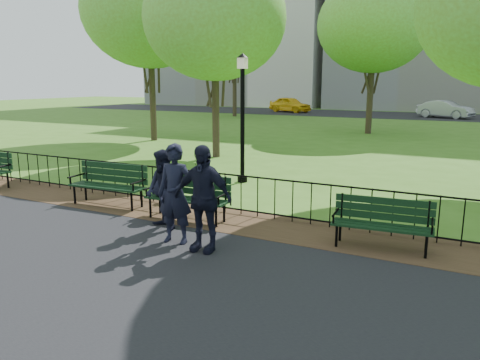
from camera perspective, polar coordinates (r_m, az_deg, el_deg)
The scene contains 18 objects.
ground at distance 9.00m, azimuth -9.22°, elevation -6.90°, with size 120.00×120.00×0.00m, color #3E6B1C.
asphalt_path at distance 6.81m, azimuth -27.07°, elevation -14.49°, with size 60.00×9.20×0.01m, color black.
dirt_strip at distance 10.18m, azimuth -4.18°, elevation -4.46°, with size 60.00×1.60×0.01m, color #322414.
far_street at distance 42.21m, azimuth 20.59°, elevation 7.34°, with size 70.00×9.00×0.01m, color black.
iron_fence at distance 10.47m, azimuth -2.79°, elevation -1.23°, with size 24.06×0.06×1.00m.
park_bench_main at distance 9.97m, azimuth -7.49°, elevation -1.27°, with size 1.85×0.66×1.03m.
park_bench_left_a at distance 11.42m, azimuth -15.58°, elevation 0.04°, with size 1.93×0.72×1.07m.
park_bench_right_a at distance 8.54m, azimuth 17.00°, elevation -4.46°, with size 1.74×0.67×0.96m.
lamppost at distance 13.39m, azimuth 0.30°, elevation 8.11°, with size 0.33×0.33×3.64m.
tree_near_w at distance 18.11m, azimuth -3.10°, elevation 19.02°, with size 5.28×5.28×7.36m.
tree_mid_w at distance 23.74m, azimuth -11.01°, elevation 19.67°, with size 6.35×6.35×8.85m.
tree_far_c at distance 27.23m, azimuth 16.03°, elevation 17.78°, with size 6.04×6.04×8.41m.
tree_far_w at distance 39.29m, azimuth -0.69°, elevation 18.34°, with size 7.46×7.46×10.40m.
person_left at distance 8.43m, azimuth -7.90°, elevation -1.69°, with size 0.66×0.43×1.81m, color black.
person_mid at distance 9.24m, azimuth -9.31°, elevation -1.23°, with size 0.77×0.40×1.58m, color black.
person_right at distance 7.98m, azimuth -4.57°, elevation -2.24°, with size 1.08×0.44×1.85m, color black.
taxi at distance 44.48m, azimuth 6.11°, elevation 9.14°, with size 1.67×4.14×1.41m, color yellow.
sedan_silver at distance 40.53m, azimuth 23.75°, elevation 7.91°, with size 1.45×4.17×1.37m, color #9A9DA1.
Camera 1 is at (5.15, -6.80, 2.90)m, focal length 35.00 mm.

